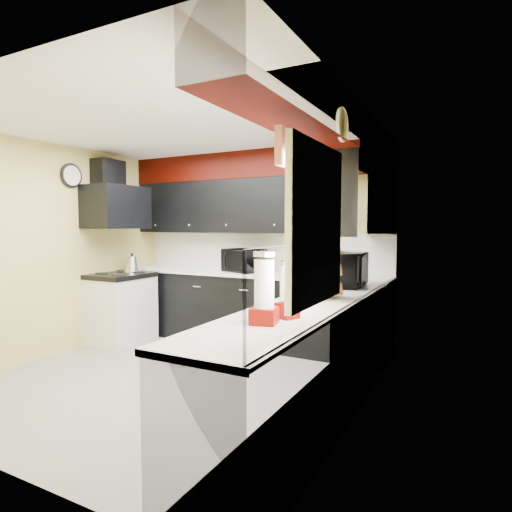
{
  "coord_description": "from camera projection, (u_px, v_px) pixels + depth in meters",
  "views": [
    {
      "loc": [
        2.66,
        -3.35,
        1.54
      ],
      "look_at": [
        0.49,
        0.78,
        1.21
      ],
      "focal_mm": 30.0,
      "sensor_mm": 36.0,
      "label": 1
    }
  ],
  "objects": [
    {
      "name": "wall_left",
      "position": [
        54.0,
        250.0,
        5.04
      ],
      "size": [
        0.06,
        3.6,
        2.5
      ],
      "primitive_type": "cube",
      "color": "#E0C666",
      "rests_on": "ground"
    },
    {
      "name": "pan_top",
      "position": [
        310.0,
        188.0,
        5.14
      ],
      "size": [
        0.03,
        0.22,
        0.4
      ],
      "primitive_type": null,
      "color": "black",
      "rests_on": "upper_back"
    },
    {
      "name": "utensil_crock",
      "position": [
        316.0,
        270.0,
        5.09
      ],
      "size": [
        0.14,
        0.14,
        0.15
      ],
      "primitive_type": "cylinder",
      "rotation": [
        0.0,
        0.0,
        -0.01
      ],
      "color": "white",
      "rests_on": "counter_back"
    },
    {
      "name": "upper_back",
      "position": [
        221.0,
        207.0,
        5.84
      ],
      "size": [
        2.6,
        0.35,
        0.7
      ],
      "primitive_type": "cube",
      "color": "black",
      "rests_on": "wall_back"
    },
    {
      "name": "ground",
      "position": [
        177.0,
        379.0,
        4.3
      ],
      "size": [
        3.6,
        3.6,
        0.0
      ],
      "primitive_type": "plane",
      "color": "gray",
      "rests_on": "ground"
    },
    {
      "name": "upper_right",
      "position": [
        364.0,
        199.0,
        4.21
      ],
      "size": [
        0.35,
        1.8,
        0.7
      ],
      "primitive_type": "cube",
      "color": "black",
      "rests_on": "wall_right"
    },
    {
      "name": "hood",
      "position": [
        116.0,
        207.0,
        5.55
      ],
      "size": [
        0.5,
        0.78,
        0.55
      ],
      "primitive_type": "cube",
      "color": "black",
      "rests_on": "wall_left"
    },
    {
      "name": "clock",
      "position": [
        71.0,
        176.0,
        5.19
      ],
      "size": [
        0.03,
        0.3,
        0.3
      ],
      "primitive_type": null,
      "color": "black",
      "rests_on": "wall_left"
    },
    {
      "name": "hood_duct",
      "position": [
        108.0,
        175.0,
        5.58
      ],
      "size": [
        0.24,
        0.4,
        0.4
      ],
      "primitive_type": "cube",
      "color": "black",
      "rests_on": "wall_left"
    },
    {
      "name": "counter_back",
      "position": [
        249.0,
        274.0,
        5.56
      ],
      "size": [
        3.62,
        0.64,
        0.04
      ],
      "primitive_type": "cube",
      "color": "white",
      "rests_on": "cab_back"
    },
    {
      "name": "microwave",
      "position": [
        343.0,
        270.0,
        4.26
      ],
      "size": [
        0.45,
        0.63,
        0.33
      ],
      "primitive_type": "imported",
      "rotation": [
        0.0,
        0.0,
        1.66
      ],
      "color": "black",
      "rests_on": "counter_right"
    },
    {
      "name": "cooktop",
      "position": [
        121.0,
        276.0,
        5.59
      ],
      "size": [
        0.62,
        0.77,
        0.06
      ],
      "primitive_type": "cube",
      "color": "black",
      "rests_on": "stove"
    },
    {
      "name": "pan_mid",
      "position": [
        306.0,
        208.0,
        5.05
      ],
      "size": [
        0.03,
        0.28,
        0.46
      ],
      "primitive_type": null,
      "color": "black",
      "rests_on": "upper_back"
    },
    {
      "name": "soffit_right",
      "position": [
        329.0,
        122.0,
        3.22
      ],
      "size": [
        0.36,
        3.24,
        0.35
      ],
      "primitive_type": "cube",
      "color": "black",
      "rests_on": "wall_right"
    },
    {
      "name": "valance",
      "position": [
        309.0,
        157.0,
        2.56
      ],
      "size": [
        0.04,
        0.88,
        0.2
      ],
      "primitive_type": "cube",
      "color": "red",
      "rests_on": "wall_right"
    },
    {
      "name": "cut_board",
      "position": [
        303.0,
        203.0,
        4.93
      ],
      "size": [
        0.03,
        0.26,
        0.35
      ],
      "primitive_type": "cube",
      "color": "white",
      "rests_on": "upper_back"
    },
    {
      "name": "cab_right",
      "position": [
        307.0,
        367.0,
        3.3
      ],
      "size": [
        0.6,
        3.0,
        0.9
      ],
      "primitive_type": "cube",
      "color": "black",
      "rests_on": "ground"
    },
    {
      "name": "splash_right",
      "position": [
        356.0,
        270.0,
        3.38
      ],
      "size": [
        0.02,
        3.6,
        0.5
      ],
      "primitive_type": "cube",
      "color": "white",
      "rests_on": "counter_right"
    },
    {
      "name": "soffit_back",
      "position": [
        253.0,
        166.0,
        5.56
      ],
      "size": [
        3.6,
        0.36,
        0.35
      ],
      "primitive_type": "cube",
      "color": "black",
      "rests_on": "wall_back"
    },
    {
      "name": "wall_right",
      "position": [
        357.0,
        263.0,
        3.37
      ],
      "size": [
        0.06,
        3.6,
        2.5
      ],
      "primitive_type": "cube",
      "color": "#E0C666",
      "rests_on": "ground"
    },
    {
      "name": "dispenser_a",
      "position": [
        287.0,
        293.0,
        2.76
      ],
      "size": [
        0.16,
        0.16,
        0.33
      ],
      "primitive_type": null,
      "rotation": [
        0.0,
        0.0,
        -0.41
      ],
      "color": "#65150B",
      "rests_on": "counter_right"
    },
    {
      "name": "dispenser_b",
      "position": [
        264.0,
        289.0,
        2.6
      ],
      "size": [
        0.18,
        0.18,
        0.42
      ],
      "primitive_type": null,
      "rotation": [
        0.0,
        0.0,
        0.2
      ],
      "color": "maroon",
      "rests_on": "counter_right"
    },
    {
      "name": "knife_block",
      "position": [
        316.0,
        266.0,
        5.12
      ],
      "size": [
        0.14,
        0.17,
        0.23
      ],
      "primitive_type": "cube",
      "rotation": [
        0.0,
        0.0,
        0.24
      ],
      "color": "black",
      "rests_on": "counter_back"
    },
    {
      "name": "window",
      "position": [
        317.0,
        224.0,
        2.56
      ],
      "size": [
        0.03,
        0.86,
        0.96
      ],
      "primitive_type": null,
      "color": "white",
      "rests_on": "wall_right"
    },
    {
      "name": "kettle",
      "position": [
        132.0,
        264.0,
        5.8
      ],
      "size": [
        0.28,
        0.28,
        0.21
      ],
      "primitive_type": null,
      "rotation": [
        0.0,
        0.0,
        -0.27
      ],
      "color": "#BABBBF",
      "rests_on": "cooktop"
    },
    {
      "name": "splash_back",
      "position": [
        259.0,
        252.0,
        5.79
      ],
      "size": [
        3.6,
        0.02,
        0.5
      ],
      "primitive_type": "cube",
      "color": "white",
      "rests_on": "counter_back"
    },
    {
      "name": "cab_back",
      "position": [
        249.0,
        309.0,
        5.59
      ],
      "size": [
        3.6,
        0.6,
        0.9
      ],
      "primitive_type": "cube",
      "color": "black",
      "rests_on": "ground"
    },
    {
      "name": "stove",
      "position": [
        121.0,
        310.0,
        5.62
      ],
      "size": [
        0.6,
        0.75,
        0.86
      ],
      "primitive_type": "cube",
      "color": "white",
      "rests_on": "ground"
    },
    {
      "name": "wall_back",
      "position": [
        259.0,
        247.0,
        5.8
      ],
      "size": [
        3.6,
        0.06,
        2.5
      ],
      "primitive_type": "cube",
      "color": "#E0C666",
      "rests_on": "ground"
    },
    {
      "name": "counter_right",
      "position": [
        307.0,
        307.0,
        3.27
      ],
      "size": [
        0.64,
        3.02,
        0.04
      ],
      "primitive_type": "cube",
      "color": "white",
      "rests_on": "cab_right"
    },
    {
      "name": "pan_low",
      "position": [
        314.0,
        211.0,
        5.28
      ],
      "size": [
        0.03,
        0.24,
        0.42
      ],
      "primitive_type": null,
      "color": "black",
      "rests_on": "upper_back"
    },
    {
      "name": "toaster_oven",
      "position": [
        243.0,
        260.0,
        5.59
      ],
      "size": [
        0.63,
        0.58,
        0.3
      ],
      "primitive_type": "imported",
      "rotation": [
        0.0,
        0.0,
        -0.36
      ],
      "color": "black",
      "rests_on": "counter_back"
    },
    {
      "name": "deco_plate",
      "position": [
        342.0,
        125.0,
        3.01
      ],
      "size": [
        0.03,
        0.24,
        0.24
      ],
      "primitive_type": null,
      "color": "white",
      "rests_on": "wall_right"
    },
    {
      "name": "baskets",
      "position": [
        325.0,
        269.0,
        3.55
      ],
      "size": [
        0.27,
        0.27,
        0.5
      ],
      "primitive_type": null,
      "color": "brown",
      "rests_on": "upper_right"
    },
    {
      "name": "ceiling",
      "position": [
        174.0,
        126.0,
        4.12
      ],
      "size": [
        3.6,
        3.6,
        0.06
      ],
      "primitive_type": "cube",
      "color": "white",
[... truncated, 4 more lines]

